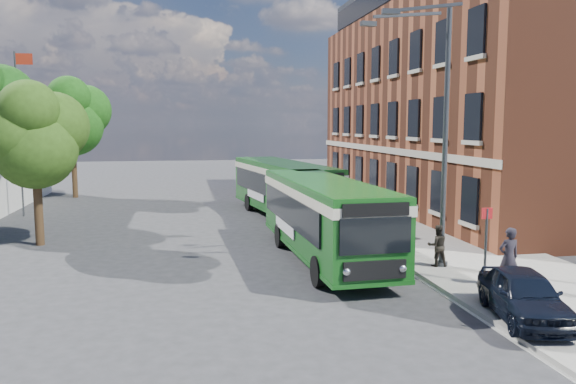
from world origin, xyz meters
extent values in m
plane|color=#2C2C2F|center=(0.00, 0.00, 0.00)|extent=(120.00, 120.00, 0.00)
cube|color=gray|center=(7.00, 8.00, 0.07)|extent=(6.00, 48.00, 0.15)
cube|color=beige|center=(3.95, 8.00, 0.01)|extent=(0.12, 48.00, 0.01)
cube|color=brown|center=(14.00, 12.00, 6.00)|extent=(12.00, 26.00, 12.00)
cube|color=beige|center=(7.96, 12.00, 3.60)|extent=(0.12, 26.00, 0.35)
cylinder|color=#3C3E41|center=(-12.50, 13.00, 4.50)|extent=(0.10, 0.10, 9.00)
cube|color=#A12312|center=(-12.05, 13.00, 8.60)|extent=(0.90, 0.02, 0.60)
cylinder|color=#3C3E41|center=(5.20, -2.00, 0.15)|extent=(0.44, 0.44, 0.30)
cylinder|color=#3C3E41|center=(5.20, -2.00, 4.50)|extent=(0.18, 0.18, 9.00)
cube|color=#3C3E41|center=(3.96, -2.60, 8.80)|extent=(2.58, 0.46, 0.37)
cube|color=#3C3E41|center=(3.96, -1.40, 8.80)|extent=(2.58, 0.46, 0.37)
cube|color=#3C3E41|center=(2.73, -3.08, 8.55)|extent=(0.55, 0.22, 0.16)
cube|color=#3C3E41|center=(2.73, -0.92, 8.55)|extent=(0.55, 0.22, 0.16)
cylinder|color=#3C3E41|center=(5.60, -4.20, 1.25)|extent=(0.08, 0.08, 2.50)
cube|color=red|center=(5.60, -4.20, 2.35)|extent=(0.35, 0.04, 0.35)
cube|color=#135216|center=(1.48, 0.23, 1.77)|extent=(2.88, 10.59, 2.45)
cube|color=#135216|center=(1.48, 0.23, 0.50)|extent=(2.92, 10.63, 0.14)
cube|color=black|center=(0.19, 0.48, 1.90)|extent=(0.39, 8.70, 1.10)
cube|color=black|center=(2.75, 0.57, 1.90)|extent=(0.39, 8.70, 1.10)
cube|color=beige|center=(1.48, 0.23, 2.60)|extent=(2.94, 10.65, 0.32)
cube|color=#135216|center=(1.48, 0.23, 2.96)|extent=(2.77, 10.48, 0.12)
cube|color=black|center=(1.67, -5.05, 1.95)|extent=(2.15, 0.16, 1.05)
cube|color=black|center=(1.67, -5.06, 2.70)|extent=(2.00, 0.15, 0.38)
cube|color=black|center=(1.67, -5.06, 0.95)|extent=(1.90, 0.15, 0.55)
sphere|color=silver|center=(0.82, -5.07, 0.95)|extent=(0.26, 0.26, 0.26)
sphere|color=silver|center=(2.52, -5.01, 0.95)|extent=(0.26, 0.26, 0.26)
cube|color=black|center=(1.29, 5.51, 2.00)|extent=(2.00, 0.15, 0.90)
cube|color=white|center=(0.16, 1.18, 1.15)|extent=(0.15, 3.20, 0.45)
cylinder|color=black|center=(0.44, -3.26, 0.50)|extent=(0.32, 1.01, 1.00)
cylinder|color=black|center=(2.78, -3.18, 0.50)|extent=(0.32, 1.01, 1.00)
cylinder|color=black|center=(0.22, 2.64, 0.50)|extent=(0.32, 1.01, 1.00)
cylinder|color=black|center=(2.56, 2.72, 0.50)|extent=(0.32, 1.01, 1.00)
cube|color=#135116|center=(1.68, 10.16, 1.77)|extent=(4.21, 11.55, 2.45)
cube|color=#135116|center=(1.68, 10.16, 0.50)|extent=(4.26, 11.60, 0.14)
cube|color=black|center=(0.37, 10.26, 1.90)|extent=(1.55, 9.40, 1.10)
cube|color=black|center=(2.90, 10.65, 1.90)|extent=(1.55, 9.40, 1.10)
cube|color=beige|center=(1.68, 10.16, 2.60)|extent=(4.28, 11.62, 0.32)
cube|color=#135116|center=(1.68, 10.16, 2.96)|extent=(4.10, 11.44, 0.12)
cube|color=black|center=(2.56, 4.55, 1.95)|extent=(2.14, 0.41, 1.05)
cube|color=black|center=(2.56, 4.54, 2.70)|extent=(1.99, 0.39, 0.38)
cube|color=black|center=(2.56, 4.54, 0.95)|extent=(1.89, 0.37, 0.55)
sphere|color=silver|center=(1.71, 4.43, 0.95)|extent=(0.26, 0.26, 0.26)
sphere|color=silver|center=(3.39, 4.69, 0.95)|extent=(0.26, 0.26, 0.26)
cube|color=black|center=(0.80, 15.77, 2.00)|extent=(1.99, 0.39, 0.90)
cube|color=white|center=(0.25, 10.95, 1.15)|extent=(0.53, 3.17, 0.45)
cylinder|color=black|center=(1.12, 6.17, 0.50)|extent=(0.43, 1.03, 1.00)
cylinder|color=black|center=(3.43, 6.54, 0.50)|extent=(0.43, 1.03, 1.00)
cylinder|color=black|center=(0.08, 12.80, 0.50)|extent=(0.43, 1.03, 1.00)
cylinder|color=black|center=(2.39, 13.16, 0.50)|extent=(0.43, 1.03, 1.00)
imported|color=black|center=(4.80, -7.49, 0.80)|extent=(2.33, 4.04, 1.29)
imported|color=black|center=(6.05, -4.77, 1.07)|extent=(0.69, 0.48, 1.84)
imported|color=black|center=(5.02, -2.04, 0.88)|extent=(0.79, 0.65, 1.46)
cylinder|color=#372514|center=(-9.73, 4.89, 1.47)|extent=(0.36, 0.36, 2.94)
sphere|color=#294A13|center=(-9.73, 4.89, 4.14)|extent=(3.47, 3.47, 3.47)
sphere|color=#294A13|center=(-9.06, 5.42, 5.01)|extent=(2.94, 2.94, 2.94)
sphere|color=#294A13|center=(-10.33, 4.42, 4.67)|extent=(2.67, 2.67, 2.67)
sphere|color=#294A13|center=(-9.73, 4.22, 5.68)|extent=(2.40, 2.40, 2.40)
sphere|color=#144010|center=(-12.93, 11.61, 6.33)|extent=(3.71, 3.71, 3.71)
cylinder|color=#372514|center=(-11.18, 20.94, 1.78)|extent=(0.36, 0.36, 3.55)
sphere|color=#184B11|center=(-11.18, 20.94, 5.01)|extent=(4.20, 4.20, 4.20)
sphere|color=#184B11|center=(-10.37, 21.59, 6.06)|extent=(3.55, 3.55, 3.55)
sphere|color=#184B11|center=(-11.90, 20.38, 5.65)|extent=(3.23, 3.23, 3.23)
sphere|color=#184B11|center=(-11.18, 20.14, 6.86)|extent=(2.91, 2.91, 2.91)
camera|label=1|loc=(-3.63, -20.01, 5.11)|focal=35.00mm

